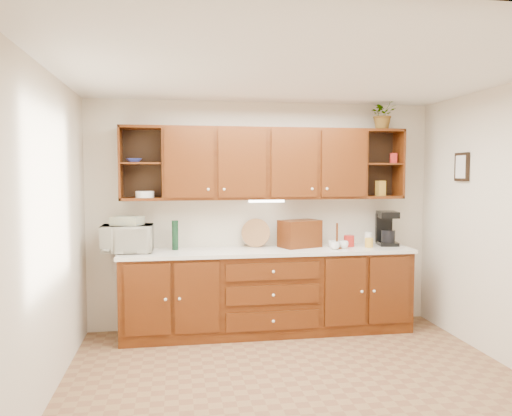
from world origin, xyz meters
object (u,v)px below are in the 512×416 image
object	(u,v)px
coffee_maker	(387,229)
potted_plant	(383,114)
microwave	(127,239)
bread_box	(300,234)

from	to	relation	value
coffee_maker	potted_plant	distance (m)	1.33
microwave	potted_plant	bearing A→B (deg)	1.80
coffee_maker	potted_plant	world-z (taller)	potted_plant
microwave	bread_box	size ratio (longest dim) A/B	1.20
coffee_maker	potted_plant	xyz separation A→B (m)	(-0.07, -0.01, 1.33)
coffee_maker	microwave	bearing A→B (deg)	-169.24
microwave	potted_plant	distance (m)	3.20
bread_box	microwave	bearing A→B (deg)	161.42
bread_box	potted_plant	xyz separation A→B (m)	(0.98, -0.01, 1.37)
bread_box	coffee_maker	distance (m)	1.05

